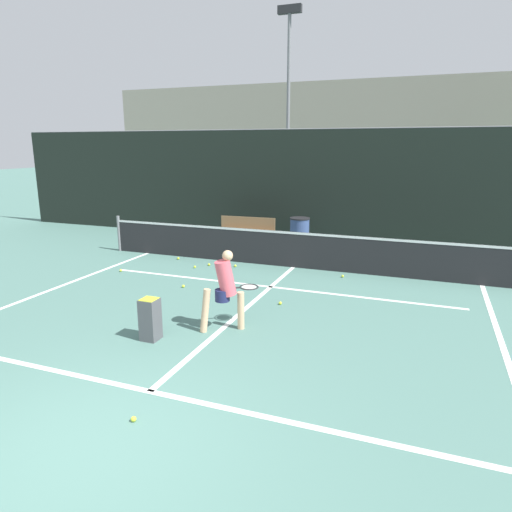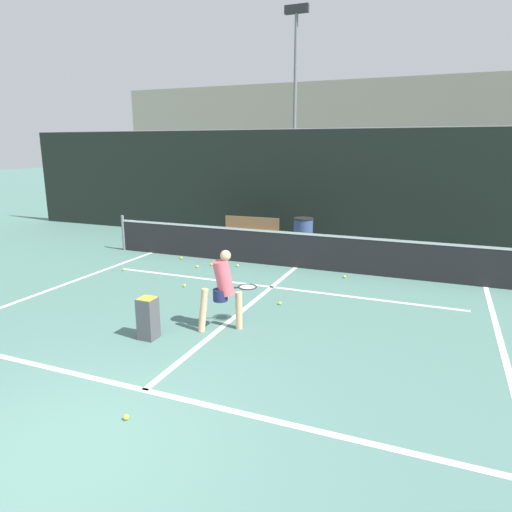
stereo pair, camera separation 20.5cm
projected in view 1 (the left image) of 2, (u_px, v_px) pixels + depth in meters
The scene contains 24 objects.
ground_plane at pixel (79, 453), 4.78m from camera, with size 100.00×100.00×0.00m, color #4C756B.
court_baseline_near at pixel (150, 391), 5.97m from camera, with size 11.00×0.10×0.01m, color white.
court_service_line at pixel (271, 287), 10.36m from camera, with size 8.25×0.10×0.01m, color white.
court_center_mark at pixel (246, 308), 9.00m from camera, with size 0.10×6.67×0.01m, color white.
court_sideline_left at pixel (66, 284), 10.56m from camera, with size 0.10×7.67×0.01m, color white.
court_sideline_right at pixel (502, 343), 7.44m from camera, with size 0.10×7.67×0.01m, color white.
net at pixel (294, 248), 11.90m from camera, with size 11.09×0.09×1.07m.
fence_back at pixel (324, 187), 14.61m from camera, with size 24.00×0.06×3.65m.
player_practicing at pixel (225, 287), 7.79m from camera, with size 0.92×0.96×1.43m.
tennis_ball_scattered_0 at pixel (134, 419), 5.31m from camera, with size 0.07×0.07×0.07m, color #D1E033.
tennis_ball_scattered_1 at pixel (183, 286), 10.31m from camera, with size 0.07×0.07×0.07m, color #D1E033.
tennis_ball_scattered_2 at pixel (195, 267), 11.94m from camera, with size 0.07×0.07×0.07m, color #D1E033.
tennis_ball_scattered_3 at pixel (121, 270), 11.61m from camera, with size 0.07×0.07×0.07m, color #D1E033.
tennis_ball_scattered_4 at pixel (178, 258), 12.84m from camera, with size 0.07×0.07×0.07m, color #D1E033.
tennis_ball_scattered_5 at pixel (235, 266), 12.04m from camera, with size 0.07×0.07×0.07m, color #D1E033.
tennis_ball_scattered_6 at pixel (343, 276), 11.10m from camera, with size 0.07×0.07×0.07m, color #D1E033.
tennis_ball_scattered_7 at pixel (209, 265), 12.17m from camera, with size 0.07×0.07×0.07m, color #D1E033.
tennis_ball_scattered_8 at pixel (280, 303), 9.21m from camera, with size 0.07×0.07×0.07m, color #D1E033.
ball_hopper at pixel (150, 318), 7.49m from camera, with size 0.28×0.28×0.71m.
courtside_bench at pixel (247, 229), 14.83m from camera, with size 1.87×0.47×0.86m.
trash_bin at pixel (299, 234), 13.97m from camera, with size 0.61×0.61×0.99m.
parked_car at pixel (215, 208), 18.58m from camera, with size 1.87×4.21×1.54m.
floodlight_mast at pixel (289, 86), 21.16m from camera, with size 1.10×0.24×9.23m.
building_far at pixel (380, 139), 28.24m from camera, with size 36.00×2.40×6.93m, color gray.
Camera 1 is at (3.21, -3.22, 3.14)m, focal length 32.00 mm.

